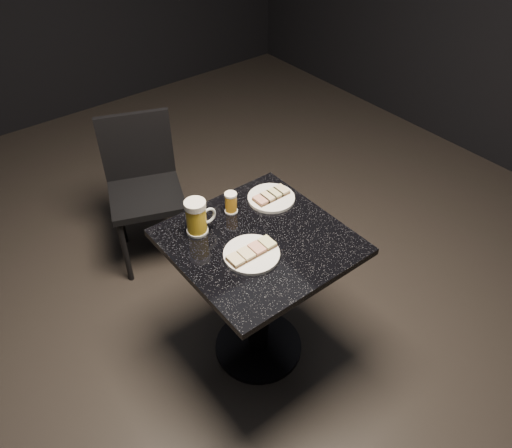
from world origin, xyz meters
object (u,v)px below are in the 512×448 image
object	(u,v)px
beer_tumbler	(231,203)
table	(259,279)
plate_large	(252,254)
plate_small	(271,198)
chair	(143,182)
beer_mug	(197,217)

from	to	relation	value
beer_tumbler	table	bearing A→B (deg)	-94.73
plate_large	table	size ratio (longest dim) A/B	0.31
plate_large	table	world-z (taller)	plate_large
table	beer_tumbler	bearing A→B (deg)	85.27
plate_small	table	world-z (taller)	plate_small
table	plate_small	bearing A→B (deg)	40.02
chair	beer_tumbler	bearing A→B (deg)	-85.39
plate_small	chair	world-z (taller)	chair
plate_large	plate_small	bearing A→B (deg)	38.61
plate_small	plate_large	bearing A→B (deg)	-141.39
plate_small	table	bearing A→B (deg)	-139.98
plate_small	beer_tumbler	distance (m)	0.20
beer_tumbler	plate_small	bearing A→B (deg)	-12.36
plate_small	chair	bearing A→B (deg)	107.48
plate_large	chair	size ratio (longest dim) A/B	0.26
plate_large	beer_tumbler	size ratio (longest dim) A/B	2.34
beer_mug	beer_tumbler	xyz separation A→B (m)	(0.19, 0.02, -0.03)
plate_large	beer_tumbler	world-z (taller)	beer_tumbler
beer_tumbler	chair	bearing A→B (deg)	94.61
plate_small	chair	distance (m)	0.90
plate_large	beer_mug	world-z (taller)	beer_mug
table	beer_mug	bearing A→B (deg)	130.90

